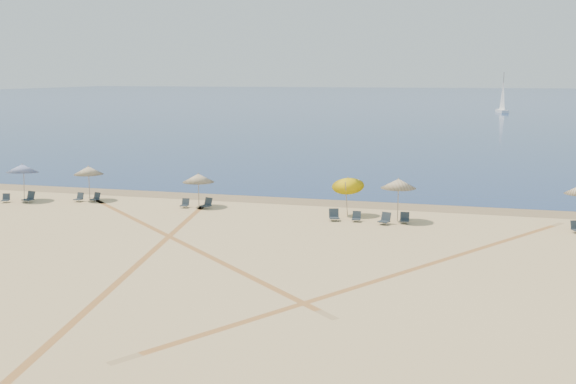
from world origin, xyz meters
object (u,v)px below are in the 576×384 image
(chair_2, at_px, (79,198))
(chair_10, at_px, (576,227))
(umbrella_1, at_px, (88,170))
(chair_9, at_px, (405,218))
(umbrella_4, at_px, (398,184))
(chair_3, at_px, (96,198))
(chair_8, at_px, (385,219))
(chair_7, at_px, (356,217))
(umbrella_0, at_px, (22,168))
(umbrella_2, at_px, (198,178))
(chair_6, at_px, (334,215))
(sailboat_1, at_px, (503,100))
(chair_0, at_px, (6,199))
(umbrella_3, at_px, (348,182))
(chair_1, at_px, (29,197))
(chair_5, at_px, (207,204))
(chair_4, at_px, (185,204))

(chair_2, relative_size, chair_10, 0.83)
(umbrella_1, relative_size, chair_9, 3.77)
(umbrella_1, bearing_deg, umbrella_4, -3.49)
(chair_3, bearing_deg, chair_8, 7.70)
(umbrella_1, xyz_separation_m, chair_7, (18.84, -1.94, -1.82))
(umbrella_0, xyz_separation_m, chair_8, (24.81, -0.97, -1.93))
(umbrella_2, xyz_separation_m, chair_8, (12.43, -2.11, -1.60))
(umbrella_4, distance_m, chair_7, 3.14)
(umbrella_0, xyz_separation_m, umbrella_2, (12.39, 1.14, -0.33))
(umbrella_1, height_order, chair_6, umbrella_1)
(chair_7, relative_size, chair_9, 0.94)
(chair_9, xyz_separation_m, sailboat_1, (9.32, 123.17, 2.43))
(chair_7, height_order, sailboat_1, sailboat_1)
(umbrella_0, relative_size, chair_2, 4.03)
(umbrella_4, relative_size, chair_7, 4.29)
(umbrella_2, height_order, chair_6, umbrella_2)
(chair_2, bearing_deg, chair_10, 5.03)
(umbrella_0, bearing_deg, umbrella_2, 5.28)
(chair_9, bearing_deg, chair_6, -177.86)
(chair_7, bearing_deg, chair_0, 176.95)
(umbrella_0, relative_size, chair_6, 3.16)
(chair_8, bearing_deg, chair_10, 22.60)
(umbrella_3, distance_m, chair_10, 13.11)
(umbrella_2, bearing_deg, sailboat_1, 79.38)
(chair_8, bearing_deg, sailboat_1, 104.14)
(chair_10, bearing_deg, umbrella_0, 157.95)
(umbrella_1, height_order, chair_1, umbrella_1)
(chair_0, distance_m, chair_5, 14.03)
(umbrella_3, relative_size, chair_7, 4.48)
(umbrella_1, distance_m, chair_1, 4.33)
(umbrella_1, height_order, chair_10, umbrella_1)
(chair_0, distance_m, chair_3, 6.03)
(chair_0, xyz_separation_m, chair_2, (4.62, 1.58, 0.01))
(chair_1, xyz_separation_m, chair_8, (24.13, -0.59, -0.02))
(chair_1, distance_m, chair_10, 34.53)
(umbrella_4, distance_m, chair_4, 13.97)
(umbrella_4, xyz_separation_m, chair_1, (-24.75, -0.39, -1.93))
(umbrella_3, xyz_separation_m, chair_1, (-21.60, -1.24, -1.75))
(chair_1, distance_m, chair_4, 10.99)
(umbrella_2, height_order, chair_2, umbrella_2)
(umbrella_2, xyz_separation_m, chair_1, (-11.71, -1.52, -1.58))
(umbrella_4, xyz_separation_m, chair_3, (-20.54, 1.02, -1.99))
(chair_8, bearing_deg, umbrella_2, -170.70)
(chair_10, bearing_deg, chair_6, 160.27)
(umbrella_2, distance_m, chair_4, 1.88)
(chair_5, bearing_deg, umbrella_3, 20.45)
(umbrella_3, bearing_deg, chair_1, -176.70)
(chair_7, relative_size, sailboat_1, 0.07)
(chair_0, relative_size, chair_6, 0.86)
(chair_3, bearing_deg, chair_5, 11.60)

